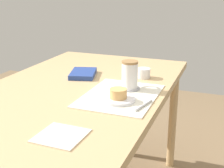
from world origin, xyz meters
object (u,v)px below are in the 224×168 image
Objects in this scene: pastry_plate at (118,99)px; coffee_mug at (130,75)px; dining_table at (77,101)px; pastry at (118,93)px; sugar_bowl at (143,73)px; small_book at (83,74)px.

coffee_mug is (0.16, 0.00, 0.06)m from pastry_plate.
dining_table is 9.64× the size of pastry_plate.
dining_table is 0.29m from coffee_mug.
pastry is 1.02× the size of sugar_bowl.
pastry_plate is 2.02× the size of sugar_bowl.
sugar_bowl is (0.20, -0.01, -0.05)m from coffee_mug.
small_book is (0.18, 0.05, 0.08)m from dining_table.
sugar_bowl is at bearing -44.59° from dining_table.
coffee_mug is at bearing 177.47° from sugar_bowl.
pastry_plate is 1.99× the size of pastry.
dining_table is 10.77× the size of coffee_mug.
pastry is (0.00, 0.00, 0.03)m from pastry_plate.
dining_table is at bearing 102.63° from coffee_mug.
sugar_bowl is 0.32m from small_book.
pastry_plate is 0.17m from coffee_mug.
pastry_plate is at bearing -149.99° from small_book.
pastry_plate reaches higher than dining_table.
dining_table is 0.37m from sugar_bowl.
small_book is at bearing 104.67° from sugar_bowl.
coffee_mug reaches higher than dining_table.
pastry_plate is 0.03m from pastry.
small_book is (0.28, 0.30, 0.00)m from pastry_plate.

